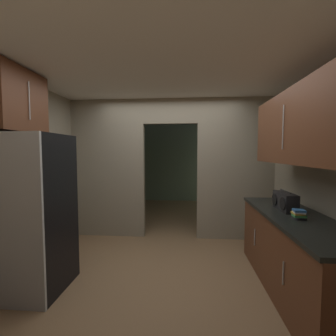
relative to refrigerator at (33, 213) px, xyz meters
name	(u,v)px	position (x,y,z in m)	size (l,w,h in m)	color
ground	(162,276)	(1.43, 0.40, -0.89)	(20.00, 20.00, 0.00)	brown
kitchen_overhead_slab	(165,80)	(1.43, 0.83, 1.69)	(4.11, 6.86, 0.06)	silver
kitchen_partition	(170,166)	(1.43, 1.83, 0.45)	(3.71, 0.12, 2.55)	gray
adjoining_room_shell	(176,163)	(1.43, 4.11, 0.38)	(3.71, 3.42, 2.55)	slate
refrigerator	(33,213)	(0.00, 0.00, 0.00)	(0.71, 0.77, 1.78)	black
lower_cabinet_run	(296,255)	(2.96, 0.16, -0.45)	(0.65, 2.11, 0.88)	brown
upper_cabinet_counterside	(301,127)	(2.96, 0.16, 0.96)	(0.36, 1.90, 0.79)	brown
upper_cabinet_fridgeside	(14,101)	(-0.24, 0.10, 1.28)	(0.36, 0.78, 0.72)	brown
boombox	(285,202)	(2.92, 0.41, 0.10)	(0.16, 0.42, 0.24)	black
book_stack	(299,214)	(2.92, 0.04, 0.04)	(0.13, 0.14, 0.10)	black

